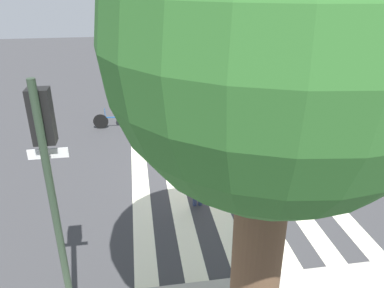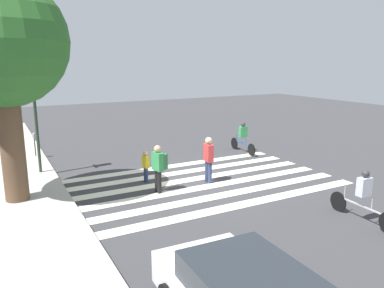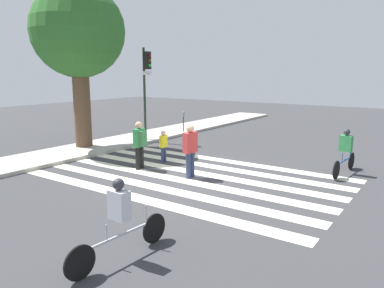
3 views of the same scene
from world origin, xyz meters
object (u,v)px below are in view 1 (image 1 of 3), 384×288
at_px(pedestrian_adult_yellow_jacket, 223,139).
at_px(cyclist_far_lane, 120,108).
at_px(street_tree, 276,50).
at_px(cyclist_near_curb, 340,114).
at_px(pedestrian_adult_tall_backpack, 198,183).
at_px(traffic_light, 49,166).
at_px(pedestrian_adult_blue_shirt, 245,170).

height_order(pedestrian_adult_yellow_jacket, cyclist_far_lane, pedestrian_adult_yellow_jacket).
bearing_deg(street_tree, cyclist_near_curb, -126.01).
bearing_deg(cyclist_near_curb, pedestrian_adult_yellow_jacket, 25.20).
distance_m(pedestrian_adult_tall_backpack, cyclist_near_curb, 7.73).
height_order(street_tree, cyclist_far_lane, street_tree).
bearing_deg(pedestrian_adult_tall_backpack, pedestrian_adult_yellow_jacket, 55.88).
distance_m(traffic_light, pedestrian_adult_yellow_jacket, 7.21).
distance_m(street_tree, pedestrian_adult_tall_backpack, 6.36).
bearing_deg(cyclist_far_lane, cyclist_near_curb, 170.97).
distance_m(street_tree, pedestrian_adult_yellow_jacket, 7.92).
height_order(pedestrian_adult_tall_backpack, pedestrian_adult_blue_shirt, pedestrian_adult_blue_shirt).
bearing_deg(cyclist_near_curb, pedestrian_adult_tall_backpack, 36.50).
relative_size(pedestrian_adult_blue_shirt, cyclist_near_curb, 0.72).
bearing_deg(street_tree, pedestrian_adult_tall_backpack, -88.85).
height_order(pedestrian_adult_yellow_jacket, pedestrian_adult_blue_shirt, pedestrian_adult_yellow_jacket).
relative_size(pedestrian_adult_yellow_jacket, cyclist_far_lane, 0.79).
relative_size(pedestrian_adult_yellow_jacket, pedestrian_adult_blue_shirt, 1.04).
relative_size(traffic_light, pedestrian_adult_blue_shirt, 2.67).
xyz_separation_m(pedestrian_adult_yellow_jacket, cyclist_far_lane, (3.40, -4.09, -0.15)).
bearing_deg(traffic_light, pedestrian_adult_blue_shirt, -141.33).
bearing_deg(traffic_light, cyclist_near_curb, -140.99).
height_order(traffic_light, cyclist_far_lane, traffic_light).
distance_m(pedestrian_adult_blue_shirt, cyclist_far_lane, 7.14).
distance_m(pedestrian_adult_tall_backpack, pedestrian_adult_blue_shirt, 1.36).
xyz_separation_m(pedestrian_adult_blue_shirt, cyclist_near_curb, (-5.15, -4.22, -0.16)).
distance_m(pedestrian_adult_yellow_jacket, pedestrian_adult_blue_shirt, 2.12).
xyz_separation_m(traffic_light, cyclist_far_lane, (-0.71, -9.59, -2.38)).
distance_m(pedestrian_adult_tall_backpack, cyclist_far_lane, 6.58).
relative_size(street_tree, cyclist_near_curb, 2.99).
bearing_deg(cyclist_near_curb, cyclist_far_lane, -9.49).
height_order(cyclist_near_curb, cyclist_far_lane, same).
height_order(street_tree, cyclist_near_curb, street_tree).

